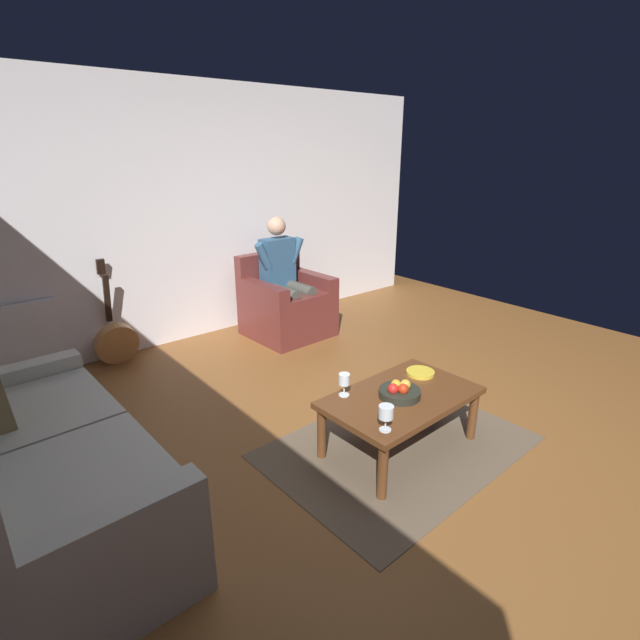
# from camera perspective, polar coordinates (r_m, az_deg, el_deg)

# --- Properties ---
(ground_plane) EXTENTS (6.76, 6.76, 0.00)m
(ground_plane) POSITION_cam_1_polar(r_m,az_deg,el_deg) (3.51, 11.22, -13.89)
(ground_plane) COLOR brown
(wall_back) EXTENTS (5.82, 0.06, 2.55)m
(wall_back) POSITION_cam_1_polar(r_m,az_deg,el_deg) (5.22, -13.14, 12.13)
(wall_back) COLOR silver
(wall_back) RESTS_ON ground
(rug) EXTENTS (1.76, 1.27, 0.01)m
(rug) POSITION_cam_1_polar(r_m,az_deg,el_deg) (3.43, 9.24, -14.56)
(rug) COLOR brown
(rug) RESTS_ON ground
(armchair) EXTENTS (0.81, 0.80, 0.86)m
(armchair) POSITION_cam_1_polar(r_m,az_deg,el_deg) (5.18, -4.09, 1.66)
(armchair) COLOR maroon
(armchair) RESTS_ON ground
(person_seated) EXTENTS (0.62, 0.61, 1.25)m
(person_seated) POSITION_cam_1_polar(r_m,az_deg,el_deg) (5.08, -4.14, 5.38)
(person_seated) COLOR #2F5476
(person_seated) RESTS_ON ground
(couch) EXTENTS (0.90, 1.86, 0.95)m
(couch) POSITION_cam_1_polar(r_m,az_deg,el_deg) (2.97, -30.10, -15.59)
(couch) COLOR #B2B2A7
(couch) RESTS_ON ground
(coffee_table) EXTENTS (1.04, 0.65, 0.40)m
(coffee_table) POSITION_cam_1_polar(r_m,az_deg,el_deg) (3.25, 9.57, -9.56)
(coffee_table) COLOR #563018
(coffee_table) RESTS_ON ground
(guitar) EXTENTS (0.39, 0.24, 0.99)m
(guitar) POSITION_cam_1_polar(r_m,az_deg,el_deg) (4.88, -23.02, -2.23)
(guitar) COLOR #B37840
(guitar) RESTS_ON ground
(radiator) EXTENTS (0.65, 0.06, 0.69)m
(radiator) POSITION_cam_1_polar(r_m,az_deg,el_deg) (4.83, -32.07, -2.41)
(radiator) COLOR white
(radiator) RESTS_ON ground
(wine_glass_near) EXTENTS (0.07, 0.07, 0.15)m
(wine_glass_near) POSITION_cam_1_polar(r_m,az_deg,el_deg) (3.13, 2.89, -7.20)
(wine_glass_near) COLOR silver
(wine_glass_near) RESTS_ON coffee_table
(wine_glass_far) EXTENTS (0.09, 0.09, 0.16)m
(wine_glass_far) POSITION_cam_1_polar(r_m,az_deg,el_deg) (2.79, 7.83, -10.92)
(wine_glass_far) COLOR silver
(wine_glass_far) RESTS_ON coffee_table
(fruit_bowl) EXTENTS (0.27, 0.27, 0.11)m
(fruit_bowl) POSITION_cam_1_polar(r_m,az_deg,el_deg) (3.18, 9.41, -8.34)
(fruit_bowl) COLOR black
(fruit_bowl) RESTS_ON coffee_table
(decorative_dish) EXTENTS (0.20, 0.20, 0.02)m
(decorative_dish) POSITION_cam_1_polar(r_m,az_deg,el_deg) (3.52, 11.80, -6.12)
(decorative_dish) COLOR gold
(decorative_dish) RESTS_ON coffee_table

